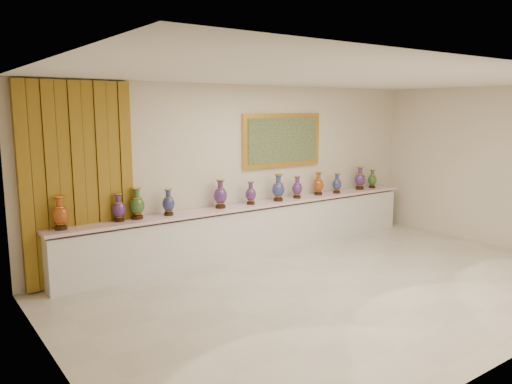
% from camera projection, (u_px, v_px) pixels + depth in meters
% --- Properties ---
extents(ground, '(8.00, 8.00, 0.00)m').
position_uv_depth(ground, '(345.00, 287.00, 7.28)').
color(ground, beige).
rests_on(ground, ground).
extents(room, '(8.00, 8.00, 8.00)m').
position_uv_depth(room, '(119.00, 175.00, 7.57)').
color(room, beige).
rests_on(room, ground).
extents(counter, '(7.28, 0.48, 0.90)m').
position_uv_depth(counter, '(255.00, 229.00, 9.02)').
color(counter, white).
rests_on(counter, ground).
extents(vase_0, '(0.29, 0.29, 0.48)m').
position_uv_depth(vase_0, '(60.00, 215.00, 6.97)').
color(vase_0, black).
rests_on(vase_0, counter).
extents(vase_1, '(0.23, 0.23, 0.43)m').
position_uv_depth(vase_1, '(119.00, 209.00, 7.48)').
color(vase_1, black).
rests_on(vase_1, counter).
extents(vase_2, '(0.29, 0.29, 0.49)m').
position_uv_depth(vase_2, '(137.00, 205.00, 7.65)').
color(vase_2, black).
rests_on(vase_2, counter).
extents(vase_3, '(0.24, 0.24, 0.43)m').
position_uv_depth(vase_3, '(168.00, 203.00, 7.92)').
color(vase_3, black).
rests_on(vase_3, counter).
extents(vase_4, '(0.28, 0.28, 0.49)m').
position_uv_depth(vase_4, '(220.00, 195.00, 8.50)').
color(vase_4, black).
rests_on(vase_4, counter).
extents(vase_5, '(0.20, 0.20, 0.41)m').
position_uv_depth(vase_5, '(251.00, 194.00, 8.84)').
color(vase_5, black).
rests_on(vase_5, counter).
extents(vase_6, '(0.27, 0.27, 0.50)m').
position_uv_depth(vase_6, '(278.00, 189.00, 9.16)').
color(vase_6, black).
rests_on(vase_6, counter).
extents(vase_7, '(0.26, 0.26, 0.42)m').
position_uv_depth(vase_7, '(297.00, 188.00, 9.46)').
color(vase_7, black).
rests_on(vase_7, counter).
extents(vase_8, '(0.28, 0.28, 0.46)m').
position_uv_depth(vase_8, '(318.00, 185.00, 9.83)').
color(vase_8, black).
rests_on(vase_8, counter).
extents(vase_9, '(0.23, 0.23, 0.40)m').
position_uv_depth(vase_9, '(337.00, 184.00, 10.03)').
color(vase_9, black).
rests_on(vase_9, counter).
extents(vase_10, '(0.29, 0.29, 0.48)m').
position_uv_depth(vase_10, '(360.00, 179.00, 10.51)').
color(vase_10, black).
rests_on(vase_10, counter).
extents(vase_11, '(0.25, 0.25, 0.40)m').
position_uv_depth(vase_11, '(372.00, 180.00, 10.70)').
color(vase_11, black).
rests_on(vase_11, counter).
extents(label_card, '(0.10, 0.06, 0.00)m').
position_uv_depth(label_card, '(226.00, 209.00, 8.43)').
color(label_card, white).
rests_on(label_card, counter).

